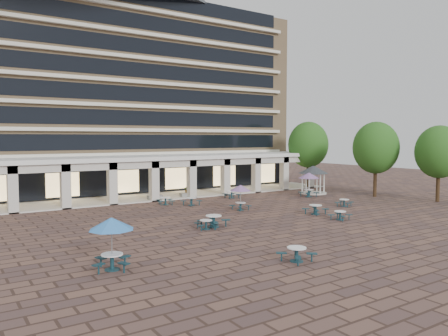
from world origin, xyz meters
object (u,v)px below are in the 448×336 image
Objects in this scene: picnic_table_0 at (297,253)px; picnic_table_2 at (340,215)px; picnic_table_3 at (315,209)px; planter_right at (187,193)px; planter_left at (155,195)px; gazebo at (313,173)px.

picnic_table_2 is (10.51, 6.54, -0.04)m from picnic_table_0.
planter_right is (-4.01, 14.59, 0.05)m from picnic_table_3.
planter_left reaches higher than picnic_table_3.
gazebo is at bearing 39.20° from picnic_table_2.
picnic_table_2 is 1.16× the size of planter_right.
picnic_table_3 is (10.68, 9.31, 0.02)m from picnic_table_0.
planter_left is (-17.01, 4.91, -1.82)m from gazebo.
picnic_table_0 is 1.20× the size of planter_left.
gazebo reaches higher than picnic_table_3.
picnic_table_0 reaches higher than picnic_table_2.
gazebo reaches higher than planter_left.
planter_right is at bearing 159.84° from gazebo.
picnic_table_3 is at bearing -74.63° from planter_right.
picnic_table_2 is 2.77m from picnic_table_3.
planter_right reaches higher than picnic_table_2.
picnic_table_0 is 1.20× the size of planter_right.
planter_right reaches higher than picnic_table_3.
planter_left reaches higher than picnic_table_0.
picnic_table_2 is 18.91m from planter_left.
planter_left reaches higher than planter_right.
planter_right is (6.67, 23.90, 0.08)m from picnic_table_0.
planter_left is (3.02, 23.90, 0.09)m from picnic_table_0.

